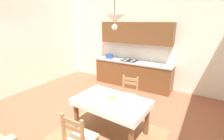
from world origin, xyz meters
The scene contains 10 objects.
ground_plane centered at (0.00, 0.00, -0.05)m, with size 6.68×6.18×0.10m, color #99563D.
wall_back centered at (0.00, 2.85, 2.14)m, with size 6.68×0.12×4.29m, color silver.
wall_left centered at (-3.10, 0.00, 2.14)m, with size 0.12×6.18×4.29m, color silver.
area_rug centered at (0.55, -0.22, 0.00)m, with size 2.10×1.60×0.01m, color #976845.
kitchen_cabinetry centered at (-0.16, 2.52, 0.86)m, with size 2.74×0.63×2.20m.
dining_table centered at (0.55, -0.12, 0.62)m, with size 1.49×0.95×0.75m.
dining_chair_kitchen_side centered at (0.50, 0.78, 0.44)m, with size 0.47×0.47×0.93m.
dining_chair_camera_side centered at (0.51, -1.02, 0.44)m, with size 0.44×0.44×0.93m.
fruit_bowl centered at (0.62, -0.19, 0.81)m, with size 0.30×0.30×0.12m.
pendant_lamp centered at (0.55, 0.00, 2.26)m, with size 0.32×0.32×0.81m.
Camera 1 is at (2.07, -2.61, 2.25)m, focal length 26.28 mm.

